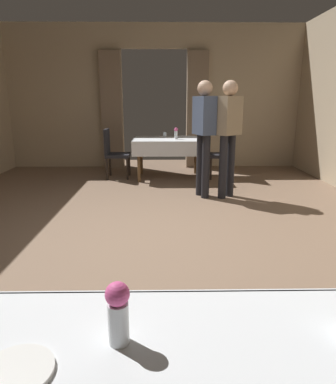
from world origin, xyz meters
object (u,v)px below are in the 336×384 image
(chair_mid_left, at_px, (114,151))
(plate_near_c, at_px, (15,372))
(dining_table_mid, at_px, (169,144))
(flower_vase_mid, at_px, (176,133))
(person_diner_standing_aside, at_px, (204,130))
(glass_mid_b, at_px, (165,134))
(chair_mid_right, at_px, (224,151))
(person_waiter_by_doorway, at_px, (228,130))
(flower_vase_near, at_px, (118,311))

(chair_mid_left, bearing_deg, plate_near_c, -84.55)
(plate_near_c, bearing_deg, dining_table_mid, 84.96)
(dining_table_mid, bearing_deg, flower_vase_mid, -34.17)
(flower_vase_mid, relative_size, person_diner_standing_aside, 0.12)
(chair_mid_left, height_order, glass_mid_b, chair_mid_left)
(plate_near_c, xyz_separation_m, person_diner_standing_aside, (1.00, 4.36, 0.27))
(chair_mid_right, height_order, chair_mid_left, same)
(person_diner_standing_aside, bearing_deg, dining_table_mid, 110.04)
(dining_table_mid, height_order, flower_vase_mid, flower_vase_mid)
(person_waiter_by_doorway, bearing_deg, chair_mid_left, 143.22)
(dining_table_mid, relative_size, chair_mid_left, 1.43)
(chair_mid_right, xyz_separation_m, chair_mid_left, (-2.10, 0.05, 0.00))
(person_diner_standing_aside, bearing_deg, chair_mid_left, 138.46)
(dining_table_mid, distance_m, person_waiter_by_doorway, 1.68)
(chair_mid_right, bearing_deg, person_waiter_by_doorway, -98.46)
(person_waiter_by_doorway, bearing_deg, flower_vase_near, -104.67)
(dining_table_mid, xyz_separation_m, plate_near_c, (-0.50, -5.72, 0.10))
(flower_vase_near, xyz_separation_m, person_waiter_by_doorway, (1.10, 4.20, 0.17))
(chair_mid_left, bearing_deg, person_waiter_by_doorway, -36.78)
(person_waiter_by_doorway, distance_m, person_diner_standing_aside, 0.36)
(person_diner_standing_aside, bearing_deg, flower_vase_near, -99.93)
(glass_mid_b, distance_m, person_diner_standing_aside, 1.77)
(dining_table_mid, distance_m, flower_vase_mid, 0.26)
(flower_vase_near, xyz_separation_m, person_diner_standing_aside, (0.74, 4.25, 0.17))
(chair_mid_left, distance_m, flower_vase_near, 5.68)
(glass_mid_b, relative_size, person_diner_standing_aside, 0.06)
(flower_vase_mid, xyz_separation_m, glass_mid_b, (-0.21, 0.40, -0.07))
(chair_mid_left, bearing_deg, chair_mid_right, -1.40)
(chair_mid_right, distance_m, glass_mid_b, 1.21)
(glass_mid_b, relative_size, person_waiter_by_doorway, 0.06)
(chair_mid_left, relative_size, flower_vase_mid, 4.40)
(plate_near_c, distance_m, person_waiter_by_doorway, 4.53)
(chair_mid_right, height_order, plate_near_c, chair_mid_right)
(plate_near_c, distance_m, glass_mid_b, 6.04)
(glass_mid_b, height_order, person_diner_standing_aside, person_diner_standing_aside)
(dining_table_mid, relative_size, chair_mid_right, 1.43)
(flower_vase_near, relative_size, flower_vase_mid, 0.91)
(flower_vase_near, relative_size, plate_near_c, 0.98)
(flower_vase_near, distance_m, plate_near_c, 0.29)
(dining_table_mid, xyz_separation_m, person_diner_standing_aside, (0.49, -1.35, 0.37))
(chair_mid_left, height_order, flower_vase_near, flower_vase_near)
(glass_mid_b, bearing_deg, chair_mid_left, -163.30)
(chair_mid_right, relative_size, flower_vase_mid, 4.40)
(dining_table_mid, relative_size, glass_mid_b, 13.82)
(plate_near_c, xyz_separation_m, person_waiter_by_doorway, (1.35, 4.31, 0.27))
(dining_table_mid, bearing_deg, plate_near_c, -95.04)
(dining_table_mid, distance_m, chair_mid_right, 1.06)
(glass_mid_b, bearing_deg, dining_table_mid, -75.98)
(flower_vase_near, height_order, flower_vase_mid, flower_vase_mid)
(chair_mid_right, distance_m, flower_vase_near, 5.73)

